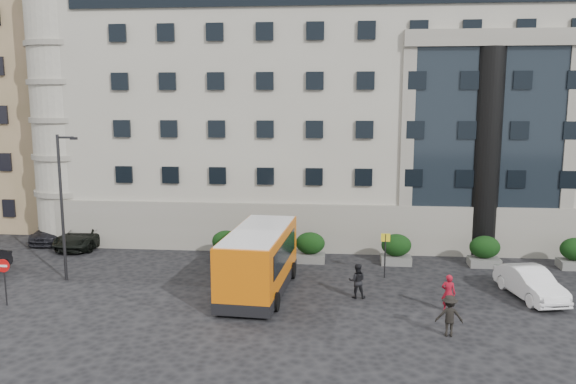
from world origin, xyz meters
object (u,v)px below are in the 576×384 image
object	(u,v)px
hedge_c	(396,249)
white_taxi	(530,283)
red_truck	(100,207)
hedge_a	(226,245)
hedge_e	(575,253)
no_entry_sign	(4,273)
pedestrian_b	(357,281)
parked_car_c	(56,230)
street_lamp	(63,202)
pedestrian_a	(448,293)
bus_stop_sign	(385,248)
pedestrian_c	(449,316)
hedge_d	(485,251)
parked_car_d	(86,235)
minibus	(259,258)

from	to	relation	value
hedge_c	white_taxi	world-z (taller)	hedge_c
hedge_c	red_truck	size ratio (longest dim) A/B	0.31
hedge_a	hedge_e	size ratio (longest dim) A/B	1.00
hedge_a	red_truck	world-z (taller)	red_truck
no_entry_sign	pedestrian_b	bearing A→B (deg)	8.84
hedge_e	parked_car_c	bearing A→B (deg)	173.62
hedge_a	hedge_e	distance (m)	20.80
street_lamp	pedestrian_a	bearing A→B (deg)	-8.26
no_entry_sign	white_taxi	size ratio (longest dim) A/B	0.50
pedestrian_a	pedestrian_b	size ratio (longest dim) A/B	1.01
bus_stop_sign	pedestrian_c	xyz separation A→B (m)	(2.05, -7.71, -0.85)
hedge_a	pedestrian_b	world-z (taller)	hedge_a
hedge_c	hedge_d	size ratio (longest dim) A/B	1.00
white_taxi	hedge_d	bearing A→B (deg)	86.91
bus_stop_sign	pedestrian_b	xyz separation A→B (m)	(-1.64, -3.42, -0.85)
hedge_c	red_truck	distance (m)	23.47
bus_stop_sign	pedestrian_c	world-z (taller)	bus_stop_sign
hedge_c	bus_stop_sign	bearing A→B (deg)	-107.82
hedge_a	parked_car_d	distance (m)	10.40
no_entry_sign	hedge_d	bearing A→B (deg)	19.76
parked_car_d	pedestrian_a	distance (m)	24.36
bus_stop_sign	pedestrian_b	bearing A→B (deg)	-115.67
hedge_c	red_truck	bearing A→B (deg)	159.85
hedge_c	minibus	size ratio (longest dim) A/B	0.23
hedge_c	parked_car_d	world-z (taller)	hedge_c
hedge_d	hedge_c	bearing A→B (deg)	180.00
bus_stop_sign	minibus	distance (m)	7.27
parked_car_d	pedestrian_c	xyz separation A→B (m)	(21.68, -12.90, 0.13)
hedge_a	white_taxi	size ratio (longest dim) A/B	0.40
street_lamp	minibus	bearing A→B (deg)	-5.12
red_truck	hedge_d	bearing A→B (deg)	-11.55
parked_car_c	pedestrian_a	bearing A→B (deg)	-26.59
red_truck	pedestrian_c	xyz separation A→B (m)	(23.18, -18.60, -0.70)
street_lamp	bus_stop_sign	world-z (taller)	street_lamp
hedge_d	bus_stop_sign	size ratio (longest dim) A/B	0.73
pedestrian_a	minibus	bearing A→B (deg)	7.25
parked_car_d	white_taxi	bearing A→B (deg)	-10.55
hedge_d	hedge_e	distance (m)	5.20
pedestrian_c	hedge_c	bearing A→B (deg)	-81.94
white_taxi	pedestrian_a	xyz separation A→B (m)	(-4.44, -2.25, 0.13)
pedestrian_a	pedestrian_b	world-z (taller)	pedestrian_a
hedge_c	street_lamp	xyz separation A→B (m)	(-18.34, -4.80, 3.44)
no_entry_sign	parked_car_d	world-z (taller)	no_entry_sign
hedge_c	no_entry_sign	world-z (taller)	no_entry_sign
parked_car_d	pedestrian_b	xyz separation A→B (m)	(17.98, -8.60, 0.13)
parked_car_d	pedestrian_c	bearing A→B (deg)	-24.90
white_taxi	hedge_a	bearing A→B (deg)	149.44
bus_stop_sign	pedestrian_b	size ratio (longest dim) A/B	1.43
hedge_e	pedestrian_b	xyz separation A→B (m)	(-12.94, -6.22, -0.05)
parked_car_c	pedestrian_a	distance (m)	27.55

